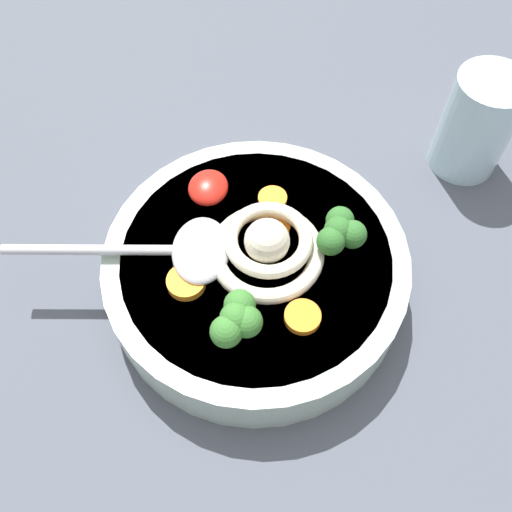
{
  "coord_description": "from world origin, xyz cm",
  "views": [
    {
      "loc": [
        -19.57,
        -4.13,
        45.81
      ],
      "look_at": [
        2.49,
        0.8,
        9.13
      ],
      "focal_mm": 39.57,
      "sensor_mm": 36.0,
      "label": 1
    }
  ],
  "objects_px": {
    "soup_spoon": "(183,250)",
    "drinking_glass": "(477,124)",
    "soup_bowl": "(256,271)",
    "noodle_pile": "(267,246)"
  },
  "relations": [
    {
      "from": "soup_bowl",
      "to": "soup_spoon",
      "type": "distance_m",
      "value": 0.06
    },
    {
      "from": "soup_bowl",
      "to": "noodle_pile",
      "type": "height_order",
      "value": "noodle_pile"
    },
    {
      "from": "soup_spoon",
      "to": "drinking_glass",
      "type": "relative_size",
      "value": 1.8
    },
    {
      "from": "soup_spoon",
      "to": "drinking_glass",
      "type": "height_order",
      "value": "drinking_glass"
    },
    {
      "from": "soup_spoon",
      "to": "drinking_glass",
      "type": "distance_m",
      "value": 0.29
    },
    {
      "from": "soup_bowl",
      "to": "noodle_pile",
      "type": "bearing_deg",
      "value": -70.46
    },
    {
      "from": "soup_spoon",
      "to": "drinking_glass",
      "type": "bearing_deg",
      "value": -151.15
    },
    {
      "from": "noodle_pile",
      "to": "soup_spoon",
      "type": "height_order",
      "value": "noodle_pile"
    },
    {
      "from": "noodle_pile",
      "to": "soup_spoon",
      "type": "bearing_deg",
      "value": 103.27
    },
    {
      "from": "soup_bowl",
      "to": "soup_spoon",
      "type": "bearing_deg",
      "value": 102.3
    }
  ]
}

